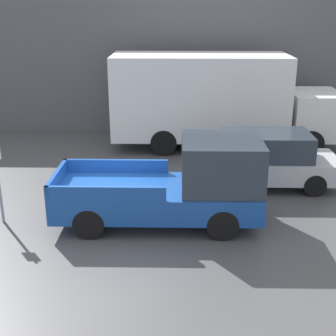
% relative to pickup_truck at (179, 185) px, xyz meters
% --- Properties ---
extents(ground_plane, '(60.00, 60.00, 0.00)m').
position_rel_pickup_truck_xyz_m(ground_plane, '(-1.70, -0.22, -1.00)').
color(ground_plane, '#4C4C4F').
extents(building_wall, '(28.00, 0.15, 5.43)m').
position_rel_pickup_truck_xyz_m(building_wall, '(-1.70, 8.94, 1.71)').
color(building_wall, '#56565B').
rests_on(building_wall, ground).
extents(pickup_truck, '(5.07, 2.04, 2.19)m').
position_rel_pickup_truck_xyz_m(pickup_truck, '(0.00, 0.00, 0.00)').
color(pickup_truck, '#194799').
rests_on(pickup_truck, ground).
extents(car, '(4.60, 1.84, 1.65)m').
position_rel_pickup_truck_xyz_m(car, '(2.52, 2.58, -0.18)').
color(car, '#B7BABF').
rests_on(car, ground).
extents(delivery_truck, '(8.47, 2.61, 3.47)m').
position_rel_pickup_truck_xyz_m(delivery_truck, '(1.35, 6.64, 0.84)').
color(delivery_truck, white).
rests_on(delivery_truck, ground).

